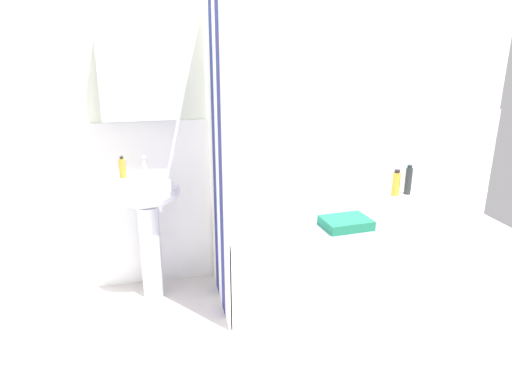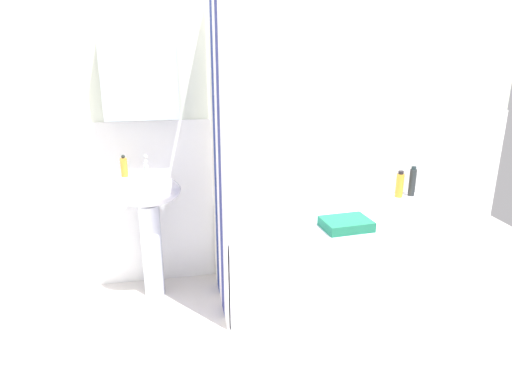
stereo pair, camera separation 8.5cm
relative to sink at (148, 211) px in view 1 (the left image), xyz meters
name	(u,v)px [view 1 (the left image)]	position (x,y,z in m)	size (l,w,h in m)	color
ground_plane	(340,375)	(0.98, -1.03, -0.66)	(4.80, 5.60, 0.04)	silver
wall_back_tiled	(274,125)	(0.92, 0.23, 0.50)	(3.60, 0.18, 2.40)	silver
wall_left_tiled	(10,175)	(-0.59, -0.69, 0.48)	(0.07, 1.81, 2.40)	silver
sink	(148,211)	(0.00, 0.00, 0.00)	(0.44, 0.34, 0.87)	white
faucet	(144,165)	(0.00, 0.08, 0.29)	(0.03, 0.12, 0.12)	silver
soap_dispenser	(122,168)	(-0.14, 0.03, 0.30)	(0.04, 0.04, 0.15)	gold
bathtub	(335,252)	(1.28, -0.17, -0.35)	(1.61, 0.73, 0.57)	white
shower_curtain	(218,161)	(0.46, -0.17, 0.36)	(0.01, 0.73, 2.00)	white
lotion_bottle	(408,180)	(1.98, 0.12, 0.05)	(0.05, 0.05, 0.23)	#272C2C
shampoo_bottle	(396,183)	(1.87, 0.11, 0.03)	(0.06, 0.06, 0.21)	orange
towel_folded	(346,223)	(1.24, -0.41, -0.03)	(0.30, 0.22, 0.06)	#1F7353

